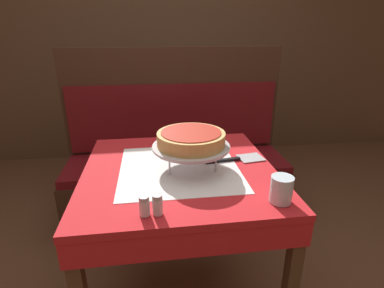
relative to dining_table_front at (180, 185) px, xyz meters
The scene contains 11 objects.
dining_table_front is the anchor object (origin of this frame).
dining_table_rear 1.60m from the dining_table_front, 80.94° to the left, with size 0.67×0.67×0.77m.
booth_bench 0.89m from the dining_table_front, 86.27° to the left, with size 1.62×0.51×1.25m.
back_wall_panel 2.14m from the dining_table_front, 90.00° to the left, with size 6.00×0.04×2.40m, color brown.
pizza_pan_stand 0.20m from the dining_table_front, ahead, with size 0.35×0.35×0.11m.
deep_dish_pizza 0.24m from the dining_table_front, ahead, with size 0.30×0.30×0.06m.
pizza_server 0.31m from the dining_table_front, 10.15° to the left, with size 0.30×0.12×0.01m.
water_glass_near 0.50m from the dining_table_front, 44.19° to the right, with size 0.08×0.08×0.10m.
salt_shaker 0.40m from the dining_table_front, 113.40° to the right, with size 0.04×0.04×0.07m.
pepper_shaker 0.39m from the dining_table_front, 107.02° to the right, with size 0.04×0.04×0.07m.
condiment_caddy 1.55m from the dining_table_front, 81.59° to the left, with size 0.13×0.13×0.15m.
Camera 1 is at (-0.11, -1.24, 1.38)m, focal length 28.00 mm.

